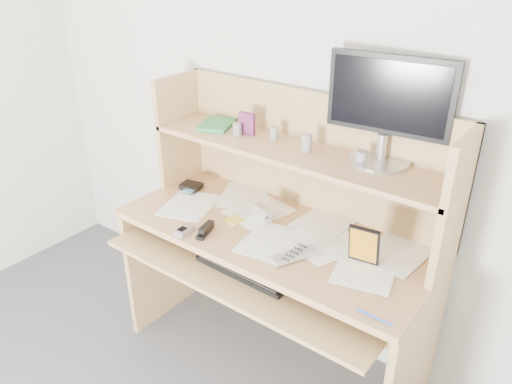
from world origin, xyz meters
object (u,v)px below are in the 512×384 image
Objects in this scene: tv_remote at (294,255)px; game_case at (364,245)px; keyboard at (246,267)px; desk at (283,234)px; monitor at (388,107)px.

tv_remote is 1.17× the size of game_case.
desk is at bearing 91.73° from keyboard.
keyboard is 0.49m from game_case.
desk is 2.86× the size of monitor.
game_case reaches higher than tv_remote.
keyboard is at bearing -163.23° from game_case.
game_case is at bearing 53.75° from tv_remote.
keyboard is 0.85m from monitor.
tv_remote is at bearing -46.76° from desk.
monitor is (-0.08, 0.26, 0.47)m from game_case.
desk is 0.73m from monitor.
tv_remote is 0.40× the size of monitor.
desk is at bearing -158.73° from monitor.
game_case is (0.42, 0.19, 0.18)m from keyboard.
desk is 0.27m from keyboard.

